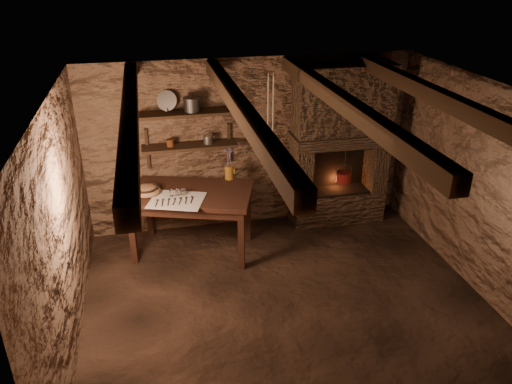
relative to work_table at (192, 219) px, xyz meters
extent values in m
plane|color=black|center=(0.91, -1.34, -0.47)|extent=(4.50, 4.50, 0.00)
cube|color=brown|center=(0.91, 0.66, 0.73)|extent=(4.50, 0.04, 2.40)
cube|color=brown|center=(0.91, -3.34, 0.73)|extent=(4.50, 0.04, 2.40)
cube|color=brown|center=(-1.34, -1.34, 0.73)|extent=(0.04, 4.00, 2.40)
cube|color=brown|center=(3.16, -1.34, 0.73)|extent=(0.04, 4.00, 2.40)
cube|color=black|center=(0.91, -1.34, 1.93)|extent=(4.50, 4.00, 0.04)
cube|color=black|center=(-0.59, -1.34, 1.84)|extent=(0.14, 3.95, 0.16)
cube|color=black|center=(0.41, -1.34, 1.84)|extent=(0.14, 3.95, 0.16)
cube|color=black|center=(1.41, -1.34, 1.84)|extent=(0.14, 3.95, 0.16)
cube|color=black|center=(2.41, -1.34, 1.84)|extent=(0.14, 3.95, 0.16)
cube|color=black|center=(0.06, 0.50, 0.83)|extent=(1.25, 0.30, 0.04)
cube|color=black|center=(0.06, 0.50, 1.28)|extent=(1.25, 0.30, 0.04)
cube|color=#3D2B1E|center=(2.16, 0.42, -0.25)|extent=(1.35, 0.45, 0.45)
cube|color=#3D2B1E|center=(1.60, 0.42, 0.35)|extent=(0.23, 0.45, 0.75)
cube|color=#3D2B1E|center=(2.72, 0.42, 0.35)|extent=(0.23, 0.45, 0.75)
cube|color=#3D2B1E|center=(2.16, 0.39, 0.81)|extent=(1.43, 0.51, 0.16)
cube|color=#3D2B1E|center=(2.16, 0.42, 1.36)|extent=(1.35, 0.45, 0.94)
cube|color=black|center=(2.16, 0.62, 0.35)|extent=(0.90, 0.06, 0.75)
cube|color=black|center=(0.00, 0.00, 0.37)|extent=(1.72, 1.31, 0.07)
cube|color=black|center=(0.00, 0.00, 0.27)|extent=(1.56, 1.14, 0.11)
cube|color=white|center=(-0.19, -0.22, 0.41)|extent=(0.78, 0.71, 0.01)
cylinder|color=#A26D1F|center=(0.55, 0.29, 0.50)|extent=(0.13, 0.13, 0.18)
torus|color=#A26D1F|center=(0.61, 0.29, 0.51)|extent=(0.02, 0.10, 0.10)
ellipsoid|color=#91623E|center=(-0.55, 0.05, 0.45)|extent=(0.42, 0.42, 0.13)
cylinder|color=#302D2B|center=(0.12, 0.50, 1.38)|extent=(0.23, 0.23, 0.16)
cylinder|color=gray|center=(-0.18, 0.60, 1.43)|extent=(0.29, 0.20, 0.26)
cylinder|color=#502510|center=(-0.19, 0.50, 0.90)|extent=(0.11, 0.11, 0.09)
cylinder|color=maroon|center=(2.23, 0.38, 0.22)|extent=(0.24, 0.24, 0.15)
torus|color=#302D2B|center=(2.23, 0.38, 0.31)|extent=(0.24, 0.01, 0.24)
cylinder|color=#302D2B|center=(2.23, 0.38, 0.47)|extent=(0.01, 0.01, 0.44)
camera|label=1|loc=(-0.42, -5.75, 3.13)|focal=35.00mm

